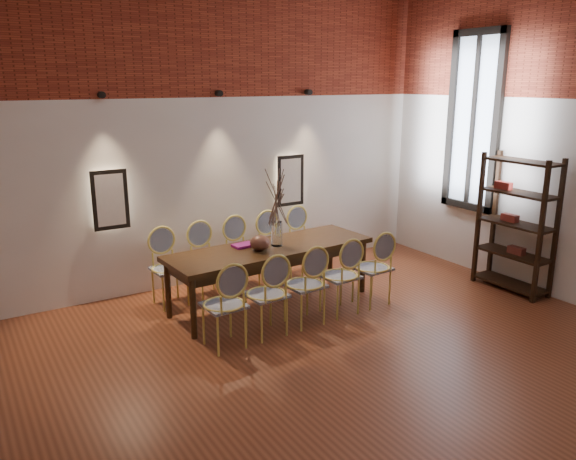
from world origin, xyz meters
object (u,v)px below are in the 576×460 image
chair_near_b (266,294)px  chair_near_c (305,285)px  dining_table (271,275)px  chair_far_e (305,242)px  chair_near_e (372,268)px  chair_far_b (207,261)px  vase (277,234)px  chair_near_d (340,276)px  bowl (260,243)px  chair_far_a (169,269)px  shelving_rack (516,224)px  book (244,245)px  chair_far_c (242,254)px  chair_far_d (275,248)px  chair_near_a (224,305)px

chair_near_b → chair_near_c: size_ratio=1.00×
chair_near_c → dining_table: bearing=90.0°
chair_near_b → chair_far_e: same height
chair_near_e → chair_far_b: size_ratio=1.00×
vase → chair_far_e: bearing=39.3°
chair_near_d → bowl: chair_near_d is taller
chair_far_b → chair_far_a: bearing=-0.0°
chair_far_a → chair_far_b: same height
dining_table → chair_near_d: size_ratio=2.76×
chair_near_d → shelving_rack: 2.53m
chair_near_c → bowl: chair_near_c is taller
chair_far_b → chair_near_d: bearing=126.7°
book → chair_near_e: bearing=-31.1°
chair_near_b → book: chair_near_b is taller
chair_near_b → chair_near_e: same height
bowl → chair_near_e: bearing=-24.8°
chair_near_d → vase: bearing=121.8°
chair_far_a → bowl: bearing=138.8°
chair_far_e → chair_far_c: bearing=-0.0°
dining_table → chair_far_b: bearing=126.7°
chair_near_b → chair_near_c: same height
chair_far_a → chair_far_c: (1.04, 0.06, 0.00)m
book → dining_table: bearing=-32.2°
chair_near_e → shelving_rack: shelving_rack is taller
chair_far_b → chair_far_c: (0.52, 0.03, 0.00)m
chair_far_d → chair_far_e: size_ratio=1.00×
chair_near_a → chair_near_d: bearing=-0.0°
chair_near_a → bowl: (0.82, 0.69, 0.37)m
chair_far_d → chair_far_b: bearing=-0.0°
chair_far_d → book: chair_far_d is taller
chair_near_e → book: chair_near_e is taller
chair_near_c → chair_far_a: bearing=126.7°
dining_table → chair_far_a: chair_far_a is taller
chair_near_b → chair_near_d: bearing=-0.0°
chair_far_a → chair_far_e: (2.08, 0.11, 0.00)m
chair_near_e → bowl: bearing=152.1°
chair_near_e → vase: size_ratio=3.13×
chair_far_c → bowl: size_ratio=3.92×
chair_near_a → chair_near_d: 1.56m
chair_near_a → bowl: chair_near_a is taller
book → chair_far_e: bearing=24.2°
chair_far_d → chair_far_a: bearing=-0.0°
dining_table → chair_far_d: chair_far_d is taller
chair_near_c → chair_far_a: size_ratio=1.00×
chair_far_d → book: 0.98m
chair_far_b → chair_near_b: bearing=90.0°
chair_near_b → chair_far_b: bearing=90.0°
chair_far_a → bowl: chair_far_a is taller
chair_far_a → chair_far_b: (0.52, 0.03, 0.00)m
chair_far_c → chair_far_e: 1.04m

